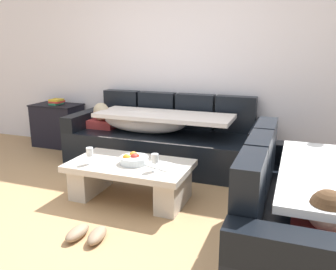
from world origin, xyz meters
The scene contains 12 objects.
ground_plane centered at (0.00, 0.00, 0.00)m, with size 14.00×14.00×0.00m, color tan.
back_wall centered at (0.00, 2.15, 1.35)m, with size 9.00×0.10×2.70m, color white.
couch_along_wall centered at (0.02, 1.63, 0.33)m, with size 2.52×0.92×0.88m.
couch_near_window centered at (1.72, 0.06, 0.33)m, with size 0.92×1.86×0.88m.
coffee_table centered at (0.09, 0.52, 0.24)m, with size 1.20×0.68×0.38m.
fruit_bowl centered at (0.13, 0.52, 0.42)m, with size 0.28×0.28×0.10m.
wine_glass_near_left centered at (-0.26, 0.35, 0.50)m, with size 0.07×0.07×0.17m.
wine_glass_near_right centered at (0.41, 0.39, 0.50)m, with size 0.07×0.07×0.17m.
open_magazine centered at (0.43, 0.54, 0.39)m, with size 0.28×0.21×0.01m, color white.
side_cabinet centered at (-1.79, 1.85, 0.32)m, with size 0.72×0.44×0.64m.
book_stack_on_cabinet centered at (-1.78, 1.85, 0.68)m, with size 0.17×0.22×0.08m.
pair_of_shoes centered at (0.11, -0.30, 0.04)m, with size 0.31×0.30×0.09m.
Camera 1 is at (1.59, -2.41, 1.52)m, focal length 37.33 mm.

